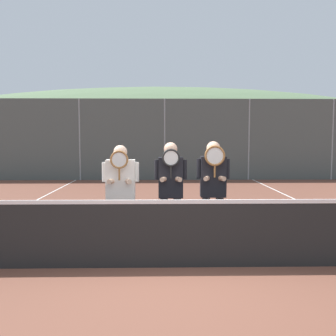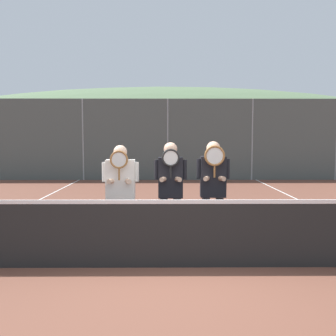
{
  "view_description": "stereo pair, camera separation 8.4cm",
  "coord_description": "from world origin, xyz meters",
  "px_view_note": "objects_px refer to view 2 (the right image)",
  "views": [
    {
      "loc": [
        -0.18,
        -5.14,
        1.84
      ],
      "look_at": [
        -0.05,
        1.13,
        1.32
      ],
      "focal_mm": 40.0,
      "sensor_mm": 36.0,
      "label": 1
    },
    {
      "loc": [
        -0.1,
        -5.15,
        1.84
      ],
      "look_at": [
        -0.05,
        1.13,
        1.32
      ],
      "focal_mm": 40.0,
      "sensor_mm": 36.0,
      "label": 2
    }
  ],
  "objects_px": {
    "player_center_right": "(213,184)",
    "car_far_left": "(51,155)",
    "car_left_of_center": "(159,155)",
    "player_center_left": "(171,186)",
    "car_center": "(268,157)",
    "player_leftmost": "(121,187)"
  },
  "relations": [
    {
      "from": "player_center_right",
      "to": "car_far_left",
      "type": "height_order",
      "value": "car_far_left"
    },
    {
      "from": "car_left_of_center",
      "to": "player_center_right",
      "type": "bearing_deg",
      "value": -85.0
    },
    {
      "from": "player_center_left",
      "to": "car_center",
      "type": "bearing_deg",
      "value": 67.94
    },
    {
      "from": "car_far_left",
      "to": "player_leftmost",
      "type": "bearing_deg",
      "value": -68.35
    },
    {
      "from": "player_center_left",
      "to": "player_center_right",
      "type": "distance_m",
      "value": 0.7
    },
    {
      "from": "player_leftmost",
      "to": "car_far_left",
      "type": "relative_size",
      "value": 0.36
    },
    {
      "from": "player_center_right",
      "to": "car_far_left",
      "type": "xyz_separation_m",
      "value": [
        -6.47,
        12.42,
        -0.11
      ]
    },
    {
      "from": "player_center_right",
      "to": "car_center",
      "type": "xyz_separation_m",
      "value": [
        4.22,
        12.12,
        -0.2
      ]
    },
    {
      "from": "car_left_of_center",
      "to": "car_center",
      "type": "bearing_deg",
      "value": -4.28
    },
    {
      "from": "player_center_right",
      "to": "car_left_of_center",
      "type": "height_order",
      "value": "car_left_of_center"
    },
    {
      "from": "player_leftmost",
      "to": "car_left_of_center",
      "type": "height_order",
      "value": "car_left_of_center"
    },
    {
      "from": "player_center_right",
      "to": "player_center_left",
      "type": "bearing_deg",
      "value": -178.92
    },
    {
      "from": "player_leftmost",
      "to": "car_center",
      "type": "distance_m",
      "value": 13.44
    },
    {
      "from": "player_center_right",
      "to": "car_center",
      "type": "distance_m",
      "value": 12.84
    },
    {
      "from": "player_leftmost",
      "to": "player_center_right",
      "type": "bearing_deg",
      "value": 1.19
    },
    {
      "from": "car_far_left",
      "to": "car_center",
      "type": "height_order",
      "value": "car_far_left"
    },
    {
      "from": "car_left_of_center",
      "to": "car_center",
      "type": "relative_size",
      "value": 0.99
    },
    {
      "from": "car_left_of_center",
      "to": "player_leftmost",
      "type": "bearing_deg",
      "value": -91.96
    },
    {
      "from": "car_far_left",
      "to": "car_center",
      "type": "xyz_separation_m",
      "value": [
        10.68,
        -0.29,
        -0.09
      ]
    },
    {
      "from": "car_center",
      "to": "car_far_left",
      "type": "bearing_deg",
      "value": 178.42
    },
    {
      "from": "player_center_left",
      "to": "car_center",
      "type": "relative_size",
      "value": 0.38
    },
    {
      "from": "player_center_left",
      "to": "player_leftmost",
      "type": "bearing_deg",
      "value": -178.72
    }
  ]
}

